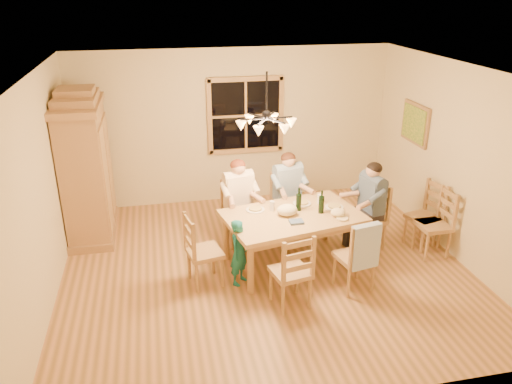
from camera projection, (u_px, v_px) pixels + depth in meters
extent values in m
plane|color=olive|center=(265.00, 267.00, 6.98)|extent=(5.50, 5.50, 0.00)
cube|color=white|center=(267.00, 71.00, 5.93)|extent=(5.50, 5.00, 0.02)
cube|color=beige|center=(234.00, 127.00, 8.71)|extent=(5.50, 0.02, 2.70)
cube|color=beige|center=(41.00, 194.00, 5.94)|extent=(0.02, 5.00, 2.70)
cube|color=beige|center=(457.00, 163.00, 6.97)|extent=(0.02, 5.00, 2.70)
cube|color=black|center=(246.00, 115.00, 8.65)|extent=(1.20, 0.03, 1.20)
cube|color=#A57E48|center=(246.00, 116.00, 8.64)|extent=(1.30, 0.06, 1.30)
cube|color=olive|center=(415.00, 124.00, 7.95)|extent=(0.04, 0.78, 0.64)
cube|color=#1E6B2D|center=(414.00, 124.00, 7.95)|extent=(0.02, 0.68, 0.54)
cylinder|color=black|center=(267.00, 94.00, 6.03)|extent=(0.02, 0.02, 0.53)
sphere|color=black|center=(266.00, 115.00, 6.14)|extent=(0.12, 0.12, 0.12)
cylinder|color=black|center=(279.00, 118.00, 6.18)|extent=(0.34, 0.02, 0.02)
cone|color=#FFB259|center=(291.00, 123.00, 6.24)|extent=(0.13, 0.13, 0.12)
cylinder|color=black|center=(270.00, 115.00, 6.29)|extent=(0.19, 0.31, 0.02)
cone|color=#FFB259|center=(274.00, 118.00, 6.46)|extent=(0.13, 0.13, 0.12)
cylinder|color=black|center=(258.00, 116.00, 6.26)|extent=(0.19, 0.31, 0.02)
cone|color=#FFB259|center=(249.00, 120.00, 6.40)|extent=(0.13, 0.13, 0.12)
cylinder|color=black|center=(254.00, 119.00, 6.12)|extent=(0.34, 0.02, 0.02)
cone|color=#FFB259|center=(241.00, 126.00, 6.12)|extent=(0.13, 0.13, 0.12)
cylinder|color=black|center=(263.00, 121.00, 6.01)|extent=(0.19, 0.31, 0.02)
cone|color=#FFB259|center=(258.00, 131.00, 5.90)|extent=(0.13, 0.13, 0.12)
cylinder|color=black|center=(275.00, 121.00, 6.04)|extent=(0.19, 0.31, 0.02)
cone|color=#FFB259|center=(285.00, 130.00, 5.96)|extent=(0.13, 0.13, 0.12)
cube|color=olive|center=(87.00, 174.00, 7.56)|extent=(0.60, 1.30, 2.00)
cube|color=olive|center=(77.00, 105.00, 7.15)|extent=(0.66, 1.40, 0.10)
cube|color=olive|center=(76.00, 98.00, 7.11)|extent=(0.58, 1.00, 0.12)
cube|color=olive|center=(75.00, 91.00, 7.07)|extent=(0.52, 0.55, 0.10)
cube|color=#A57E48|center=(106.00, 180.00, 7.32)|extent=(0.03, 0.55, 1.60)
cube|color=#A57E48|center=(109.00, 165.00, 7.91)|extent=(0.03, 0.55, 1.60)
cube|color=olive|center=(94.00, 229.00, 7.92)|extent=(0.66, 1.40, 0.12)
cube|color=tan|center=(293.00, 216.00, 6.80)|extent=(2.01, 1.45, 0.06)
cube|color=#A57E48|center=(293.00, 222.00, 6.83)|extent=(1.83, 1.27, 0.10)
cylinder|color=#A57E48|center=(251.00, 269.00, 6.27)|extent=(0.09, 0.09, 0.70)
cylinder|color=#A57E48|center=(360.00, 245.00, 6.85)|extent=(0.09, 0.09, 0.70)
cylinder|color=#A57E48|center=(226.00, 238.00, 7.04)|extent=(0.09, 0.09, 0.70)
cylinder|color=#A57E48|center=(326.00, 218.00, 7.63)|extent=(0.09, 0.09, 0.70)
cube|color=#A57E48|center=(239.00, 216.00, 7.48)|extent=(0.51, 0.50, 0.06)
cube|color=#A57E48|center=(239.00, 199.00, 7.37)|extent=(0.38, 0.12, 0.54)
cube|color=#A57E48|center=(287.00, 207.00, 7.77)|extent=(0.51, 0.50, 0.06)
cube|color=#A57E48|center=(288.00, 191.00, 7.66)|extent=(0.38, 0.12, 0.54)
cube|color=#A57E48|center=(291.00, 272.00, 6.01)|extent=(0.51, 0.50, 0.06)
cube|color=#A57E48|center=(291.00, 253.00, 5.91)|extent=(0.38, 0.12, 0.54)
cube|color=#A57E48|center=(355.00, 257.00, 6.34)|extent=(0.51, 0.50, 0.06)
cube|color=#A57E48|center=(356.00, 238.00, 6.24)|extent=(0.38, 0.12, 0.54)
cube|color=#A57E48|center=(205.00, 253.00, 6.45)|extent=(0.50, 0.51, 0.06)
cube|color=#A57E48|center=(204.00, 234.00, 6.35)|extent=(0.12, 0.38, 0.54)
cube|color=#A57E48|center=(369.00, 219.00, 7.37)|extent=(0.50, 0.51, 0.06)
cube|color=#A57E48|center=(370.00, 202.00, 7.26)|extent=(0.12, 0.38, 0.54)
cube|color=beige|center=(239.00, 192.00, 7.33)|extent=(0.44, 0.29, 0.52)
cube|color=#262328|center=(239.00, 211.00, 7.45)|extent=(0.45, 0.49, 0.14)
sphere|color=tan|center=(238.00, 167.00, 7.18)|extent=(0.21, 0.21, 0.21)
ellipsoid|color=#592614|center=(238.00, 165.00, 7.17)|extent=(0.22, 0.22, 0.17)
cube|color=teal|center=(288.00, 184.00, 7.62)|extent=(0.44, 0.29, 0.52)
cube|color=#262328|center=(288.00, 202.00, 7.74)|extent=(0.45, 0.49, 0.14)
sphere|color=tan|center=(289.00, 160.00, 7.47)|extent=(0.21, 0.21, 0.21)
ellipsoid|color=#381E11|center=(289.00, 158.00, 7.46)|extent=(0.22, 0.22, 0.17)
cube|color=#44566E|center=(371.00, 195.00, 7.22)|extent=(0.29, 0.44, 0.52)
cube|color=#262328|center=(369.00, 214.00, 7.34)|extent=(0.49, 0.45, 0.14)
sphere|color=tan|center=(373.00, 170.00, 7.07)|extent=(0.21, 0.21, 0.21)
ellipsoid|color=black|center=(374.00, 168.00, 7.06)|extent=(0.22, 0.22, 0.17)
cube|color=#99AFCF|center=(365.00, 247.00, 6.09)|extent=(0.39, 0.17, 0.58)
cylinder|color=black|center=(299.00, 199.00, 6.86)|extent=(0.08, 0.08, 0.33)
cylinder|color=black|center=(321.00, 202.00, 6.78)|extent=(0.08, 0.08, 0.33)
cylinder|color=white|center=(255.00, 210.00, 6.91)|extent=(0.26, 0.26, 0.02)
cylinder|color=white|center=(302.00, 204.00, 7.11)|extent=(0.26, 0.26, 0.02)
cylinder|color=white|center=(334.00, 207.00, 6.99)|extent=(0.26, 0.26, 0.02)
cylinder|color=silver|center=(272.00, 206.00, 6.88)|extent=(0.06, 0.06, 0.14)
cylinder|color=silver|center=(319.00, 199.00, 7.11)|extent=(0.06, 0.06, 0.14)
ellipsoid|color=beige|center=(338.00, 212.00, 6.72)|extent=(0.20, 0.20, 0.11)
cube|color=#485E84|center=(296.00, 222.00, 6.55)|extent=(0.20, 0.17, 0.03)
ellipsoid|color=beige|center=(287.00, 210.00, 6.74)|extent=(0.28, 0.22, 0.15)
imported|color=#1B757A|center=(239.00, 252.00, 6.45)|extent=(0.38, 0.39, 0.91)
cube|color=#A57E48|center=(433.00, 226.00, 7.17)|extent=(0.43, 0.45, 0.06)
cube|color=#A57E48|center=(436.00, 209.00, 7.06)|extent=(0.05, 0.38, 0.54)
cube|color=#A57E48|center=(424.00, 218.00, 7.40)|extent=(0.52, 0.53, 0.06)
cube|color=#A57E48|center=(426.00, 201.00, 7.29)|extent=(0.15, 0.38, 0.54)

